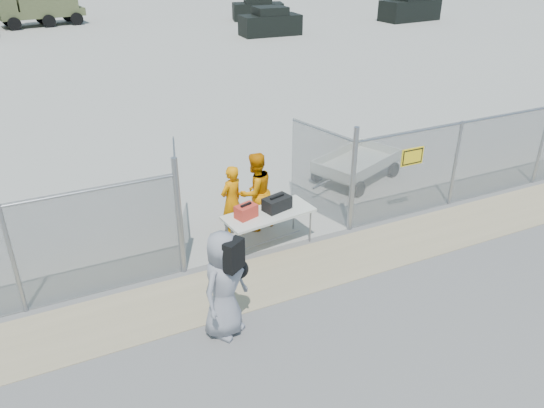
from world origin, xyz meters
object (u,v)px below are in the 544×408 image
visitor (224,284)px  utility_trailer (356,166)px  folding_table (269,229)px  security_worker_left (232,201)px  security_worker_right (255,192)px

visitor → utility_trailer: bearing=5.8°
folding_table → security_worker_left: bearing=114.4°
folding_table → visitor: 2.94m
folding_table → security_worker_left: size_ratio=1.18×
utility_trailer → folding_table: bearing=-171.6°
folding_table → visitor: visitor is taller
utility_trailer → visitor: bearing=-163.9°
visitor → security_worker_left: bearing=33.9°
folding_table → visitor: size_ratio=1.00×
folding_table → utility_trailer: bearing=23.8°
security_worker_left → security_worker_right: bearing=158.6°
security_worker_right → utility_trailer: size_ratio=0.59×
security_worker_right → visitor: bearing=42.5°
security_worker_left → security_worker_right: 0.60m
security_worker_right → visitor: size_ratio=0.95×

